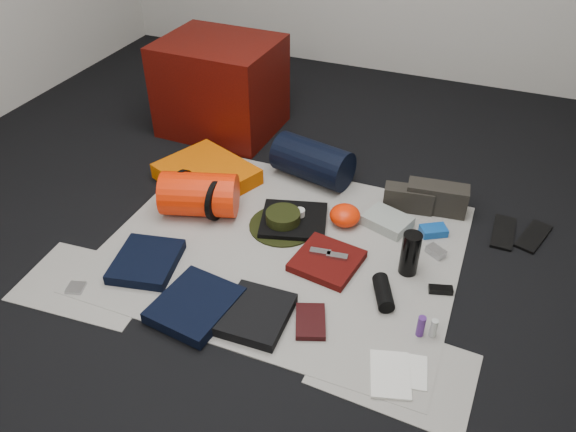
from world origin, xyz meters
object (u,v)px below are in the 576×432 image
at_px(stuff_sack, 199,194).
at_px(sleeping_pad, 207,174).
at_px(navy_duffel, 312,161).
at_px(compact_camera, 436,252).
at_px(water_bottle, 410,254).
at_px(red_cabinet, 221,86).
at_px(paperback_book, 310,321).

bearing_deg(stuff_sack, sleeping_pad, 112.43).
relative_size(navy_duffel, compact_camera, 4.86).
xyz_separation_m(navy_duffel, water_bottle, (0.66, -0.56, -0.01)).
distance_m(red_cabinet, compact_camera, 1.68).
bearing_deg(water_bottle, red_cabinet, 146.58).
distance_m(red_cabinet, sleeping_pad, 0.67).
relative_size(red_cabinet, compact_camera, 7.75).
xyz_separation_m(sleeping_pad, compact_camera, (1.28, -0.16, -0.03)).
relative_size(sleeping_pad, stuff_sack, 1.29).
bearing_deg(navy_duffel, stuff_sack, -116.03).
distance_m(red_cabinet, water_bottle, 1.67).
xyz_separation_m(sleeping_pad, water_bottle, (1.18, -0.32, 0.06)).
xyz_separation_m(compact_camera, paperback_book, (-0.39, -0.62, -0.00)).
bearing_deg(sleeping_pad, water_bottle, -15.06).
relative_size(sleeping_pad, water_bottle, 2.33).
bearing_deg(stuff_sack, red_cabinet, 109.94).
bearing_deg(compact_camera, stuff_sack, -142.38).
height_order(stuff_sack, compact_camera, stuff_sack).
bearing_deg(navy_duffel, paperback_book, -57.18).
bearing_deg(navy_duffel, sleeping_pad, -142.49).
bearing_deg(compact_camera, navy_duffel, -175.69).
distance_m(sleeping_pad, navy_duffel, 0.58).
bearing_deg(water_bottle, paperback_book, -123.05).
bearing_deg(navy_duffel, compact_camera, -14.49).
height_order(red_cabinet, sleeping_pad, red_cabinet).
bearing_deg(sleeping_pad, red_cabinet, 108.78).
xyz_separation_m(red_cabinet, navy_duffel, (0.73, -0.36, -0.17)).
bearing_deg(water_bottle, stuff_sack, 177.48).
distance_m(red_cabinet, navy_duffel, 0.83).
xyz_separation_m(stuff_sack, paperback_book, (0.78, -0.50, -0.10)).
relative_size(sleeping_pad, navy_duffel, 1.14).
bearing_deg(sleeping_pad, compact_camera, -6.94).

